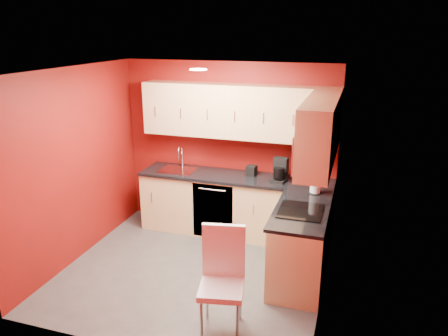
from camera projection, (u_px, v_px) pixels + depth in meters
The scene contains 21 objects.
floor at pixel (193, 271), 5.54m from camera, with size 3.20×3.20×0.00m, color #484644.
ceiling at pixel (189, 70), 4.78m from camera, with size 3.20×3.20×0.00m, color white.
wall_back at pixel (228, 147), 6.52m from camera, with size 3.20×3.20×0.00m, color maroon.
wall_front at pixel (127, 232), 3.80m from camera, with size 3.20×3.20×0.00m, color maroon.
wall_left at pixel (76, 166), 5.62m from camera, with size 3.00×3.00×0.00m, color maroon.
wall_right at pixel (329, 193), 4.70m from camera, with size 3.00×3.00×0.00m, color maroon.
base_cabinets_back at pixel (235, 206), 6.44m from camera, with size 2.80×0.60×0.87m, color #E1C080.
base_cabinets_right at pixel (301, 246), 5.26m from camera, with size 0.60×1.30×0.87m, color #E1C080.
countertop_back at pixel (235, 177), 6.29m from camera, with size 2.80×0.63×0.04m, color black.
countertop_right at pixel (301, 212), 5.11m from camera, with size 0.63×1.27×0.04m, color black.
upper_cabinets_back at pixel (238, 111), 6.13m from camera, with size 2.80×0.35×0.75m, color tan.
upper_cabinets_right at pixel (321, 125), 4.95m from camera, with size 0.35×1.55×0.75m.
microwave at pixel (315, 150), 4.81m from camera, with size 0.42×0.76×0.42m.
cooktop at pixel (301, 211), 5.07m from camera, with size 0.50×0.55×0.01m, color black.
sink at pixel (178, 168), 6.55m from camera, with size 0.52×0.42×0.35m.
dishwasher_front at pixel (213, 212), 6.25m from camera, with size 0.60×0.02×0.82m, color black.
downlight at pixel (198, 69), 5.05m from camera, with size 0.20×0.20×0.01m, color white.
coffee_maker at pixel (279, 170), 6.02m from camera, with size 0.20×0.26×0.33m, color black, non-canonical shape.
napkin_holder at pixel (252, 171), 6.29m from camera, with size 0.13×0.13×0.14m, color black, non-canonical shape.
paper_towel at pixel (316, 182), 5.59m from camera, with size 0.18×0.18×0.31m, color silver, non-canonical shape.
dining_chair at pixel (222, 283), 4.32m from camera, with size 0.44×0.46×1.08m, color silver, non-canonical shape.
Camera 1 is at (1.84, -4.53, 2.95)m, focal length 35.00 mm.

